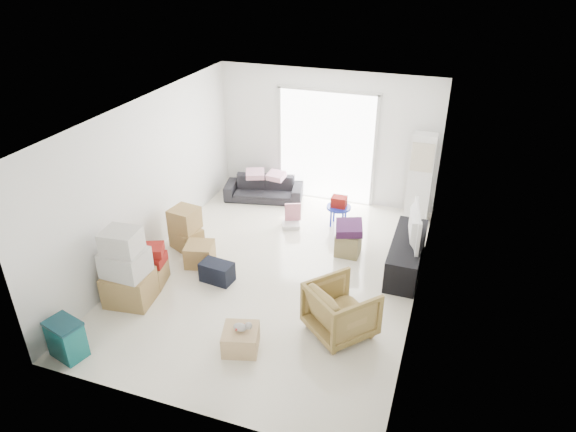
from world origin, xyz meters
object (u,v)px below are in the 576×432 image
(ac_tower, at_px, (420,178))
(storage_bins, at_px, (66,339))
(television, at_px, (409,237))
(ottoman, at_px, (348,243))
(sofa, at_px, (264,185))
(kids_table, at_px, (339,205))
(wood_crate, at_px, (241,339))
(tv_console, at_px, (406,254))
(armchair, at_px, (341,308))

(ac_tower, relative_size, storage_bins, 3.23)
(television, distance_m, ottoman, 1.10)
(sofa, relative_size, kids_table, 2.69)
(ac_tower, bearing_deg, sofa, -177.27)
(sofa, bearing_deg, wood_crate, -84.37)
(tv_console, xyz_separation_m, wood_crate, (-1.81, -2.66, -0.12))
(tv_console, bearing_deg, storage_bins, -137.95)
(storage_bins, bearing_deg, television, 42.05)
(ottoman, bearing_deg, tv_console, -7.73)
(sofa, distance_m, wood_crate, 4.56)
(sofa, distance_m, ottoman, 2.67)
(television, height_order, wood_crate, television)
(television, height_order, storage_bins, television)
(ac_tower, xyz_separation_m, tv_console, (0.05, -1.83, -0.60))
(ac_tower, relative_size, television, 1.77)
(ac_tower, bearing_deg, armchair, -99.02)
(armchair, relative_size, kids_table, 1.39)
(sofa, height_order, ottoman, sofa)
(sofa, xyz_separation_m, wood_crate, (1.38, -4.34, -0.16))
(television, distance_m, armchair, 2.01)
(tv_console, distance_m, television, 0.34)
(tv_console, height_order, armchair, armchair)
(sofa, relative_size, armchair, 1.94)
(tv_console, xyz_separation_m, kids_table, (-1.43, 1.09, 0.15))
(tv_console, height_order, television, television)
(tv_console, xyz_separation_m, ottoman, (-1.01, 0.14, -0.07))
(tv_console, bearing_deg, ottoman, 172.27)
(ac_tower, relative_size, ottoman, 4.30)
(armchair, distance_m, storage_bins, 3.64)
(tv_console, relative_size, sofa, 1.01)
(sofa, bearing_deg, ac_tower, -9.24)
(television, xyz_separation_m, sofa, (-3.19, 1.68, -0.29))
(armchair, relative_size, wood_crate, 1.80)
(sofa, xyz_separation_m, armchair, (2.55, -3.58, 0.10))
(kids_table, bearing_deg, wood_crate, -95.90)
(ac_tower, distance_m, tv_console, 1.93)
(tv_console, bearing_deg, television, 0.00)
(armchair, distance_m, ottoman, 2.08)
(ottoman, height_order, wood_crate, ottoman)
(tv_console, height_order, storage_bins, tv_console)
(storage_bins, relative_size, kids_table, 0.90)
(sofa, height_order, storage_bins, sofa)
(ac_tower, height_order, kids_table, ac_tower)
(ac_tower, distance_m, kids_table, 1.63)
(storage_bins, bearing_deg, armchair, 26.42)
(storage_bins, distance_m, ottoman, 4.66)
(television, relative_size, storage_bins, 1.83)
(kids_table, xyz_separation_m, wood_crate, (-0.39, -3.75, -0.27))
(ac_tower, height_order, sofa, ac_tower)
(tv_console, distance_m, sofa, 3.61)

